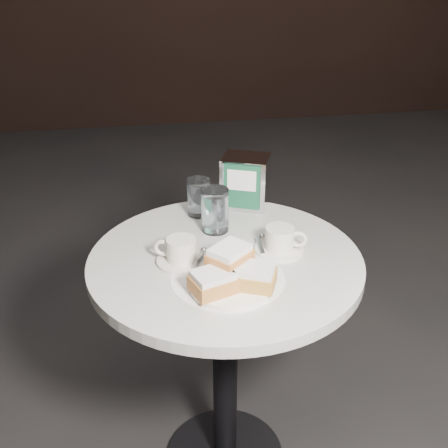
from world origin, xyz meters
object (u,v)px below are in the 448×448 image
(beignet_plate, at_px, (232,276))
(coffee_cup_right, at_px, (280,241))
(water_glass_left, at_px, (199,198))
(cafe_table, at_px, (225,320))
(coffee_cup_left, at_px, (181,252))
(water_glass_right, at_px, (215,211))
(napkin_dispenser, at_px, (245,182))

(beignet_plate, relative_size, coffee_cup_right, 1.32)
(beignet_plate, bearing_deg, water_glass_left, 93.58)
(cafe_table, bearing_deg, water_glass_left, 97.67)
(coffee_cup_right, relative_size, water_glass_left, 1.48)
(water_glass_left, bearing_deg, cafe_table, -82.33)
(coffee_cup_left, height_order, coffee_cup_right, same)
(beignet_plate, bearing_deg, coffee_cup_left, 126.90)
(coffee_cup_left, xyz_separation_m, water_glass_left, (0.08, 0.26, 0.02))
(coffee_cup_right, distance_m, water_glass_right, 0.21)
(coffee_cup_right, xyz_separation_m, napkin_dispenser, (-0.03, 0.28, 0.05))
(beignet_plate, distance_m, coffee_cup_left, 0.17)
(cafe_table, height_order, water_glass_right, water_glass_right)
(water_glass_right, bearing_deg, cafe_table, -88.87)
(coffee_cup_left, xyz_separation_m, water_glass_right, (0.11, 0.15, 0.03))
(water_glass_left, bearing_deg, coffee_cup_left, -106.92)
(water_glass_left, xyz_separation_m, water_glass_right, (0.03, -0.10, 0.01))
(coffee_cup_right, bearing_deg, water_glass_right, 154.40)
(beignet_plate, xyz_separation_m, coffee_cup_right, (0.15, 0.15, -0.01))
(water_glass_right, bearing_deg, coffee_cup_left, -125.36)
(beignet_plate, height_order, coffee_cup_right, beignet_plate)
(coffee_cup_left, bearing_deg, water_glass_left, 91.25)
(coffee_cup_right, relative_size, napkin_dispenser, 0.99)
(cafe_table, distance_m, water_glass_right, 0.30)
(coffee_cup_left, relative_size, coffee_cup_right, 0.99)
(coffee_cup_right, xyz_separation_m, water_glass_left, (-0.18, 0.25, 0.02))
(cafe_table, bearing_deg, napkin_dispenser, 69.25)
(beignet_plate, bearing_deg, water_glass_right, 88.76)
(cafe_table, relative_size, water_glass_right, 6.09)
(napkin_dispenser, bearing_deg, beignet_plate, -83.10)
(coffee_cup_left, xyz_separation_m, napkin_dispenser, (0.22, 0.29, 0.05))
(coffee_cup_right, bearing_deg, beignet_plate, -117.22)
(coffee_cup_left, relative_size, water_glass_right, 1.31)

